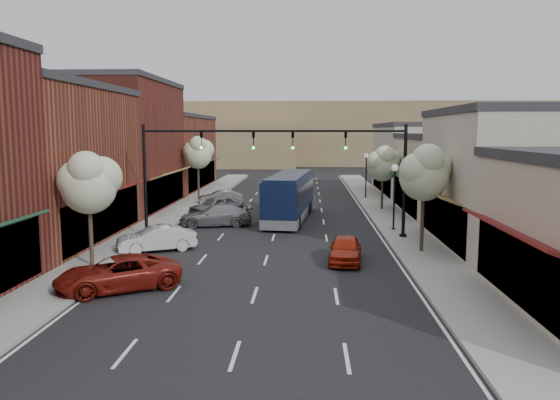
# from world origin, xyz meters

# --- Properties ---
(ground) EXTENTS (160.00, 160.00, 0.00)m
(ground) POSITION_xyz_m (0.00, 0.00, 0.00)
(ground) COLOR black
(ground) RESTS_ON ground
(sidewalk_left) EXTENTS (2.80, 73.00, 0.15)m
(sidewalk_left) POSITION_xyz_m (-8.40, 18.50, 0.07)
(sidewalk_left) COLOR gray
(sidewalk_left) RESTS_ON ground
(sidewalk_right) EXTENTS (2.80, 73.00, 0.15)m
(sidewalk_right) POSITION_xyz_m (8.40, 18.50, 0.07)
(sidewalk_right) COLOR gray
(sidewalk_right) RESTS_ON ground
(curb_left) EXTENTS (0.25, 73.00, 0.17)m
(curb_left) POSITION_xyz_m (-7.00, 18.50, 0.07)
(curb_left) COLOR gray
(curb_left) RESTS_ON ground
(curb_right) EXTENTS (0.25, 73.00, 0.17)m
(curb_right) POSITION_xyz_m (7.00, 18.50, 0.07)
(curb_right) COLOR gray
(curb_right) RESTS_ON ground
(bldg_left_midnear) EXTENTS (10.14, 14.10, 9.40)m
(bldg_left_midnear) POSITION_xyz_m (-14.23, 6.00, 4.66)
(bldg_left_midnear) COLOR brown
(bldg_left_midnear) RESTS_ON ground
(bldg_left_midfar) EXTENTS (10.14, 14.10, 10.90)m
(bldg_left_midfar) POSITION_xyz_m (-14.24, 20.00, 5.40)
(bldg_left_midfar) COLOR maroon
(bldg_left_midfar) RESTS_ON ground
(bldg_left_far) EXTENTS (10.14, 18.10, 8.40)m
(bldg_left_far) POSITION_xyz_m (-14.22, 36.00, 4.16)
(bldg_left_far) COLOR brown
(bldg_left_far) RESTS_ON ground
(bldg_right_midnear) EXTENTS (9.14, 12.10, 7.90)m
(bldg_right_midnear) POSITION_xyz_m (13.72, 6.00, 3.91)
(bldg_right_midnear) COLOR #BEB7A3
(bldg_right_midnear) RESTS_ON ground
(bldg_right_midfar) EXTENTS (9.14, 12.10, 6.40)m
(bldg_right_midfar) POSITION_xyz_m (13.70, 18.00, 3.17)
(bldg_right_midfar) COLOR #B3A98E
(bldg_right_midfar) RESTS_ON ground
(bldg_right_far) EXTENTS (9.14, 16.10, 7.40)m
(bldg_right_far) POSITION_xyz_m (13.71, 32.00, 3.66)
(bldg_right_far) COLOR #BEB7A3
(bldg_right_far) RESTS_ON ground
(hill_far) EXTENTS (120.00, 30.00, 12.00)m
(hill_far) POSITION_xyz_m (0.00, 90.00, 6.00)
(hill_far) COLOR #7A6647
(hill_far) RESTS_ON ground
(hill_near) EXTENTS (50.00, 20.00, 8.00)m
(hill_near) POSITION_xyz_m (-25.00, 78.00, 4.00)
(hill_near) COLOR #7A6647
(hill_near) RESTS_ON ground
(signal_mast_right) EXTENTS (8.22, 0.46, 7.00)m
(signal_mast_right) POSITION_xyz_m (5.62, 8.00, 4.62)
(signal_mast_right) COLOR black
(signal_mast_right) RESTS_ON ground
(signal_mast_left) EXTENTS (8.22, 0.46, 7.00)m
(signal_mast_left) POSITION_xyz_m (-5.62, 8.00, 4.62)
(signal_mast_left) COLOR black
(signal_mast_left) RESTS_ON ground
(tree_right_near) EXTENTS (2.85, 2.65, 5.95)m
(tree_right_near) POSITION_xyz_m (8.35, 3.94, 4.45)
(tree_right_near) COLOR #47382B
(tree_right_near) RESTS_ON ground
(tree_right_far) EXTENTS (2.85, 2.65, 5.43)m
(tree_right_far) POSITION_xyz_m (8.35, 19.94, 3.99)
(tree_right_far) COLOR #47382B
(tree_right_far) RESTS_ON ground
(tree_left_near) EXTENTS (2.85, 2.65, 5.69)m
(tree_left_near) POSITION_xyz_m (-8.25, -0.06, 4.22)
(tree_left_near) COLOR #47382B
(tree_left_near) RESTS_ON ground
(tree_left_far) EXTENTS (2.85, 2.65, 6.13)m
(tree_left_far) POSITION_xyz_m (-8.25, 25.94, 4.60)
(tree_left_far) COLOR #47382B
(tree_left_far) RESTS_ON ground
(lamp_post_near) EXTENTS (0.44, 0.44, 4.44)m
(lamp_post_near) POSITION_xyz_m (7.80, 10.50, 3.01)
(lamp_post_near) COLOR black
(lamp_post_near) RESTS_ON ground
(lamp_post_far) EXTENTS (0.44, 0.44, 4.44)m
(lamp_post_far) POSITION_xyz_m (7.80, 28.00, 3.01)
(lamp_post_far) COLOR black
(lamp_post_far) RESTS_ON ground
(coach_bus) EXTENTS (3.59, 11.40, 3.43)m
(coach_bus) POSITION_xyz_m (0.80, 14.93, 1.79)
(coach_bus) COLOR black
(coach_bus) RESTS_ON ground
(red_hatchback) EXTENTS (1.96, 4.10, 1.35)m
(red_hatchback) POSITION_xyz_m (4.04, 1.79, 0.68)
(red_hatchback) COLOR #9A1D0B
(red_hatchback) RESTS_ON ground
(parked_car_a) EXTENTS (5.60, 4.63, 1.42)m
(parked_car_a) POSITION_xyz_m (-5.76, -3.57, 0.71)
(parked_car_a) COLOR maroon
(parked_car_a) RESTS_ON ground
(parked_car_b) EXTENTS (4.49, 3.16, 1.40)m
(parked_car_b) POSITION_xyz_m (-6.20, 3.86, 0.70)
(parked_car_b) COLOR silver
(parked_car_b) RESTS_ON ground
(parked_car_c) EXTENTS (5.35, 2.99, 1.46)m
(parked_car_c) POSITION_xyz_m (-4.28, 11.94, 0.73)
(parked_car_c) COLOR gray
(parked_car_c) RESTS_ON ground
(parked_car_d) EXTENTS (4.47, 4.31, 1.51)m
(parked_car_d) POSITION_xyz_m (-5.05, 16.81, 0.75)
(parked_car_d) COLOR slate
(parked_car_d) RESTS_ON ground
(parked_car_e) EXTENTS (4.11, 2.40, 1.28)m
(parked_car_e) POSITION_xyz_m (-5.75, 23.17, 0.64)
(parked_car_e) COLOR #96969B
(parked_car_e) RESTS_ON ground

